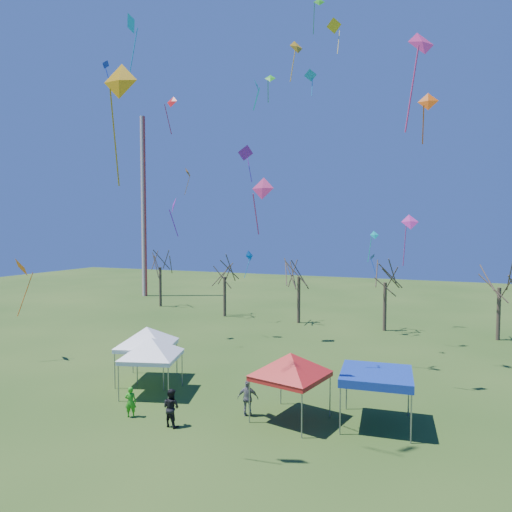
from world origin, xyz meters
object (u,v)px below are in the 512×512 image
Objects in this scene: tree_0 at (160,253)px; tent_blue at (376,376)px; tree_4 at (500,269)px; tent_white_west at (147,331)px; tent_red at (291,357)px; tree_2 at (299,260)px; tree_1 at (225,263)px; radio_mast at (144,207)px; tree_3 at (385,265)px; person_green at (131,402)px; person_grey at (248,398)px; tent_white_mid at (151,341)px; person_dark at (171,408)px.

tent_blue is at bearing -40.28° from tree_0.
tree_0 is at bearing 139.72° from tent_blue.
tree_4 is 2.18× the size of tent_blue.
tree_4 is 1.86× the size of tent_white_west.
tree_2 is at bearing 106.17° from tent_red.
tree_4 is 29.32m from tent_white_west.
tree_0 is 1.12× the size of tree_1.
tent_red is (32.17, -32.17, -9.39)m from radio_mast.
radio_mast is 3.16× the size of tree_3.
tree_3 is 2.19× the size of tent_blue.
tree_0 reaches higher than tent_red.
tent_red reaches higher than person_green.
tree_0 is at bearing -82.47° from person_green.
tent_blue reaches higher than person_green.
tree_4 is 26.68m from person_grey.
person_grey is at bearing -120.53° from tree_4.
person_dark is (3.44, -3.30, -2.10)m from tent_white_mid.
tree_0 is 1.98× the size of tent_red.
tent_white_west is at bearing 175.62° from tent_blue.
tent_white_mid is at bearing -53.23° from radio_mast.
tree_4 reaches higher than tent_white_mid.
tent_white_west is at bearing -53.57° from radio_mast.
tree_0 is 2.08× the size of tent_white_mid.
tree_3 is 5.17× the size of person_green.
tree_2 reaches higher than tent_white_west.
person_grey is (7.82, -2.42, -2.26)m from tent_white_west.
tent_white_west is at bearing -33.91° from person_grey.
radio_mast is 2.96× the size of tree_0.
tree_4 is at bearing 71.21° from tent_blue.
tent_white_mid is at bearing -23.75° from person_grey.
tree_1 is at bearing -28.48° from radio_mast.
tent_red is at bearing -94.78° from tree_3.
tree_4 is 30.28m from person_dark.
tree_0 is 35.05m from person_grey.
person_dark is (-16.18, -25.06, -5.16)m from tree_4.
tree_0 is at bearing 122.69° from tent_white_west.
tree_0 is 4.68× the size of person_dark.
tree_0 is 18.72m from tree_2.
tree_1 is 26.95m from person_grey.
tree_2 is at bearing 115.99° from tent_blue.
person_dark is at bearing -52.22° from radio_mast.
tent_blue is (3.97, 0.98, -0.73)m from tent_red.
person_green is (-18.65, -24.92, -5.29)m from tree_4.
tree_0 reaches higher than tent_white_west.
radio_mast is 6.18× the size of tent_white_mid.
person_dark is at bearing 24.40° from person_grey.
tree_1 reaches higher than tent_white_west.
tree_2 is 23.70m from tent_red.
tree_4 is (17.72, -0.38, -0.23)m from tree_2.
tree_1 is at bearing -15.18° from tree_0.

